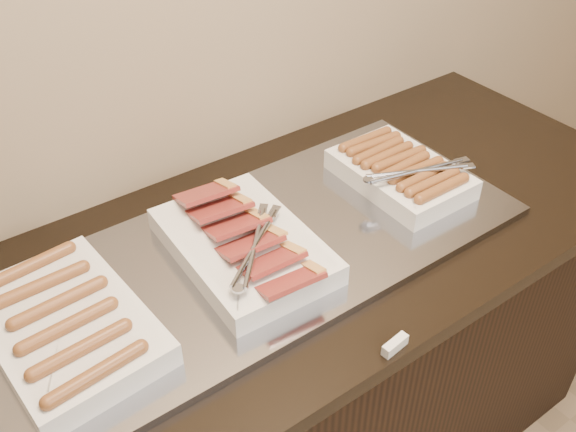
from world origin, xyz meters
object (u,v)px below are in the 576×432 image
object	(u,v)px
dish_right	(402,172)
warming_tray	(252,254)
counter	(257,389)
dish_left	(66,325)
dish_center	(244,244)

from	to	relation	value
dish_right	warming_tray	bearing A→B (deg)	179.78
counter	dish_right	size ratio (longest dim) A/B	6.45
warming_tray	dish_right	xyz separation A→B (m)	(0.42, -0.00, 0.05)
warming_tray	dish_left	xyz separation A→B (m)	(-0.40, 0.00, 0.04)
counter	dish_left	xyz separation A→B (m)	(-0.39, 0.00, 0.50)
counter	warming_tray	size ratio (longest dim) A/B	1.72
counter	dish_center	world-z (taller)	dish_center
counter	dish_center	distance (m)	0.50
warming_tray	dish_center	size ratio (longest dim) A/B	2.91
dish_center	dish_right	size ratio (longest dim) A/B	1.29
warming_tray	dish_center	world-z (taller)	dish_center
warming_tray	dish_right	distance (m)	0.43
dish_center	dish_left	bearing A→B (deg)	-178.10
dish_center	dish_right	world-z (taller)	dish_center
dish_right	dish_center	bearing A→B (deg)	-179.71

